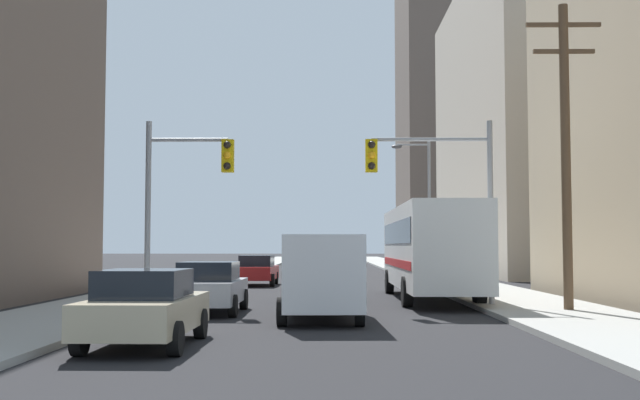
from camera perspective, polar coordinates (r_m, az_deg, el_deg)
sidewalk_left at (r=55.44m, az=-6.82°, el=-5.41°), size 3.97×160.00×0.15m
sidewalk_right at (r=55.36m, az=7.49°, el=-5.41°), size 3.97×160.00×0.15m
city_bus at (r=28.46m, az=8.17°, el=-3.53°), size 2.67×11.51×3.40m
cargo_van_white at (r=20.66m, az=0.11°, el=-5.38°), size 2.17×5.28×2.26m
sedan_beige at (r=15.58m, az=-12.89°, el=-7.82°), size 1.95×4.23×1.52m
sedan_silver at (r=22.92m, az=-8.25°, el=-6.45°), size 1.95×4.21×1.52m
sedan_navy at (r=27.19m, az=-0.04°, el=-6.01°), size 1.95×4.21×1.52m
sedan_red at (r=38.78m, az=-4.72°, el=-5.24°), size 1.95×4.26×1.52m
traffic_signal_near_left at (r=24.89m, az=-10.07°, el=1.24°), size 2.84×0.44×6.00m
traffic_signal_near_right at (r=24.70m, az=8.62°, el=1.40°), size 4.08×0.44×6.00m
utility_pole_right at (r=23.56m, az=17.84°, el=3.66°), size 2.20×0.28×9.12m
street_lamp_right at (r=40.33m, az=7.72°, el=0.15°), size 2.05×0.32×7.50m
building_right_mid_block at (r=60.38m, az=20.25°, el=5.15°), size 20.57×27.50×21.60m
building_right_far_highrise at (r=103.88m, az=10.53°, el=13.89°), size 15.79×18.95×65.71m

